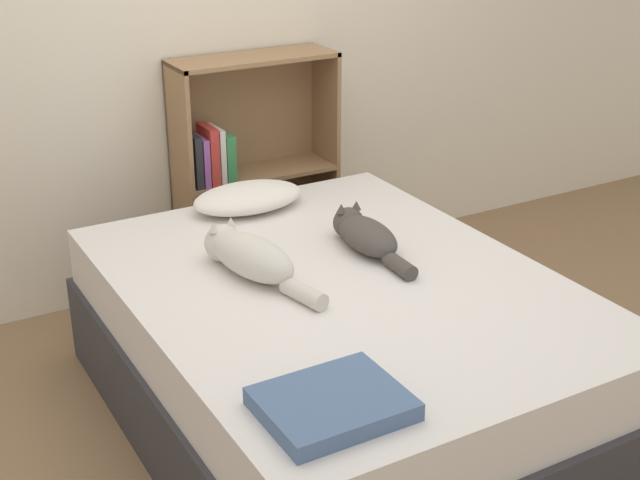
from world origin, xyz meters
The scene contains 8 objects.
ground_plane centered at (0.00, 0.00, 0.00)m, with size 8.00×8.00×0.00m, color #846647.
wall_back centered at (0.00, 1.38, 1.25)m, with size 8.00×0.06×2.50m.
bed centered at (0.00, 0.00, 0.28)m, with size 1.41×1.86×0.56m.
pillow centered at (0.02, 0.76, 0.61)m, with size 0.46×0.28×0.10m.
cat_light centered at (-0.24, 0.21, 0.63)m, with size 0.25×0.58×0.16m.
cat_dark centered at (0.22, 0.19, 0.62)m, with size 0.17×0.49×0.14m.
bookshelf centered at (0.24, 1.25, 0.56)m, with size 0.75×0.26×1.08m.
blanket_fold centered at (-0.41, -0.65, 0.59)m, with size 0.37×0.30×0.05m.
Camera 1 is at (-1.40, -2.32, 1.89)m, focal length 50.00 mm.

